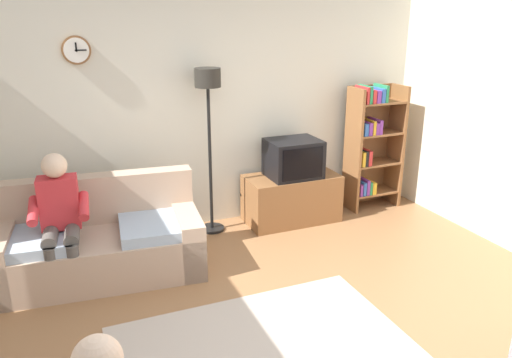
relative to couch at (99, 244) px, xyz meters
The scene contains 8 objects.
ground_plane 2.21m from the couch, 55.11° to the right, with size 12.00×12.00×0.00m, color #8C603D.
back_wall_assembly 1.84m from the couch, 34.87° to the left, with size 6.20×0.17×2.70m.
couch is the anchor object (origin of this frame).
tv_stand 2.32m from the couch, 11.46° to the left, with size 1.10×0.56×0.57m.
tv 2.36m from the couch, 10.87° to the left, with size 0.60×0.49×0.44m.
bookshelf 3.48m from the couch, ahead, with size 0.68×0.36×1.57m.
floor_lamp 1.81m from the couch, 23.31° to the left, with size 0.28×0.28×1.85m.
person_on_couch 0.51m from the couch, 160.57° to the right, with size 0.54×0.56×1.24m.
Camera 1 is at (-1.51, -2.77, 2.41)m, focal length 35.10 mm.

